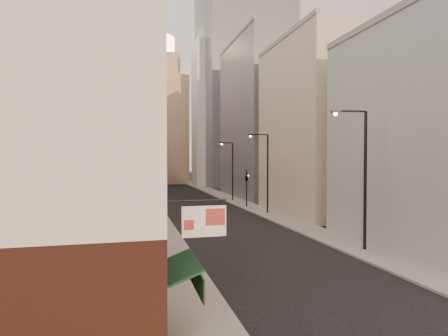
# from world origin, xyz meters

# --- Properties ---
(sidewalk_left) EXTENTS (3.00, 140.00, 0.15)m
(sidewalk_left) POSITION_xyz_m (-6.50, 55.00, 0.07)
(sidewalk_left) COLOR gray
(sidewalk_left) RESTS_ON ground
(sidewalk_right) EXTENTS (3.00, 140.00, 0.15)m
(sidewalk_right) POSITION_xyz_m (6.50, 55.00, 0.07)
(sidewalk_right) COLOR gray
(sidewalk_right) RESTS_ON ground
(near_building_left) EXTENTS (8.30, 23.04, 12.30)m
(near_building_left) POSITION_xyz_m (-10.99, 9.00, 6.02)
(near_building_left) COLOR #51261B
(near_building_left) RESTS_ON ground
(left_bldg_beige) EXTENTS (8.00, 12.00, 16.00)m
(left_bldg_beige) POSITION_xyz_m (-12.00, 26.00, 8.00)
(left_bldg_beige) COLOR tan
(left_bldg_beige) RESTS_ON ground
(left_bldg_grey) EXTENTS (8.00, 16.00, 20.00)m
(left_bldg_grey) POSITION_xyz_m (-12.00, 42.00, 10.00)
(left_bldg_grey) COLOR #9B9BA0
(left_bldg_grey) RESTS_ON ground
(left_bldg_tan) EXTENTS (8.00, 18.00, 17.00)m
(left_bldg_tan) POSITION_xyz_m (-12.00, 60.00, 8.50)
(left_bldg_tan) COLOR tan
(left_bldg_tan) RESTS_ON ground
(left_bldg_wingrid) EXTENTS (8.00, 20.00, 24.00)m
(left_bldg_wingrid) POSITION_xyz_m (-12.00, 80.00, 12.00)
(left_bldg_wingrid) COLOR gray
(left_bldg_wingrid) RESTS_ON ground
(right_bldg_grey) EXTENTS (8.00, 16.00, 16.00)m
(right_bldg_grey) POSITION_xyz_m (12.00, 12.00, 8.00)
(right_bldg_grey) COLOR #9B9BA0
(right_bldg_grey) RESTS_ON ground
(right_bldg_beige) EXTENTS (8.00, 16.00, 20.00)m
(right_bldg_beige) POSITION_xyz_m (12.00, 30.00, 10.00)
(right_bldg_beige) COLOR tan
(right_bldg_beige) RESTS_ON ground
(right_bldg_wingrid) EXTENTS (8.00, 20.00, 26.00)m
(right_bldg_wingrid) POSITION_xyz_m (12.00, 50.00, 13.00)
(right_bldg_wingrid) COLOR gray
(right_bldg_wingrid) RESTS_ON ground
(highrise) EXTENTS (21.00, 23.00, 51.20)m
(highrise) POSITION_xyz_m (18.00, 78.00, 25.66)
(highrise) COLOR gray
(highrise) RESTS_ON ground
(clock_tower) EXTENTS (14.00, 14.00, 44.90)m
(clock_tower) POSITION_xyz_m (-1.00, 92.00, 17.63)
(clock_tower) COLOR tan
(clock_tower) RESTS_ON ground
(white_tower) EXTENTS (8.00, 8.00, 41.50)m
(white_tower) POSITION_xyz_m (10.00, 78.00, 18.61)
(white_tower) COLOR silver
(white_tower) RESTS_ON ground
(streetlamp_near) EXTENTS (2.53, 0.58, 9.70)m
(streetlamp_near) POSITION_xyz_m (6.43, 12.54, 5.54)
(streetlamp_near) COLOR black
(streetlamp_near) RESTS_ON ground
(streetlamp_mid) EXTENTS (2.43, 0.47, 9.28)m
(streetlamp_mid) POSITION_xyz_m (6.34, 30.92, 5.30)
(streetlamp_mid) COLOR black
(streetlamp_mid) RESTS_ON ground
(streetlamp_far) EXTENTS (2.25, 0.92, 8.90)m
(streetlamp_far) POSITION_xyz_m (6.03, 44.80, 5.08)
(streetlamp_far) COLOR black
(streetlamp_far) RESTS_ON ground
(traffic_light_left) EXTENTS (0.54, 0.41, 5.00)m
(traffic_light_left) POSITION_xyz_m (-6.38, 44.23, 3.43)
(traffic_light_left) COLOR black
(traffic_light_left) RESTS_ON ground
(traffic_light_right) EXTENTS (0.85, 0.85, 5.00)m
(traffic_light_right) POSITION_xyz_m (5.93, 36.91, 3.95)
(traffic_light_right) COLOR black
(traffic_light_right) RESTS_ON ground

